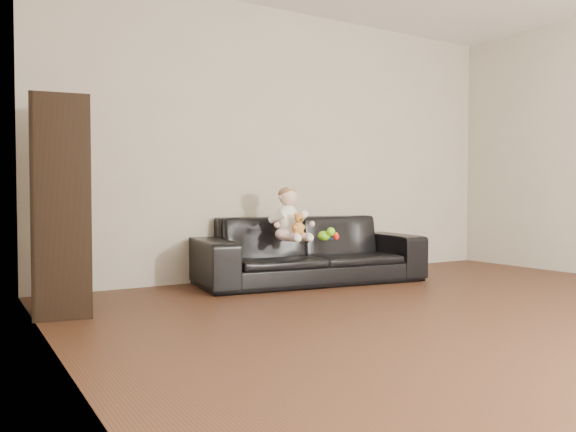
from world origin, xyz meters
TOP-DOWN VIEW (x-y plane):
  - floor at (0.00, 0.00)m, footprint 5.50×5.50m
  - wall_back at (0.00, 2.75)m, footprint 5.00×0.00m
  - wall_left at (-2.50, 0.00)m, footprint 0.00×5.50m
  - sofa at (-0.14, 2.25)m, footprint 2.13×1.05m
  - cabinet at (-2.30, 1.95)m, footprint 0.44×0.55m
  - shelf_item at (-2.28, 1.95)m, footprint 0.22×0.28m
  - baby at (-0.43, 2.14)m, footprint 0.32×0.40m
  - teddy_bear at (-0.42, 2.00)m, footprint 0.11×0.11m
  - toy_green at (-0.13, 2.03)m, footprint 0.15×0.16m
  - toy_rattle at (-0.00, 2.03)m, footprint 0.07×0.07m
  - toy_blue_disc at (0.03, 2.13)m, footprint 0.11×0.11m

SIDE VIEW (x-z plane):
  - floor at x=0.00m, z-range 0.00..0.00m
  - sofa at x=-0.14m, z-range 0.00..0.60m
  - toy_blue_disc at x=0.03m, z-range 0.39..0.41m
  - toy_rattle at x=0.00m, z-range 0.39..0.45m
  - toy_green at x=-0.13m, z-range 0.39..0.48m
  - teddy_bear at x=-0.42m, z-range 0.45..0.64m
  - baby at x=-0.43m, z-range 0.37..0.84m
  - cabinet at x=-2.30m, z-range 0.00..1.43m
  - shelf_item at x=-2.28m, z-range 0.90..1.18m
  - wall_back at x=0.00m, z-range -1.20..3.80m
  - wall_left at x=-2.50m, z-range -1.45..4.05m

